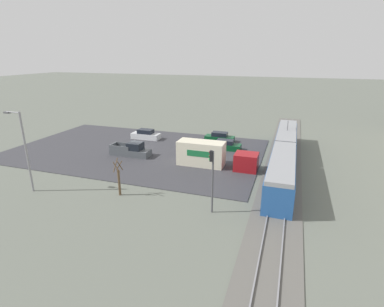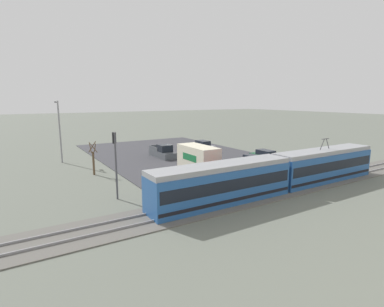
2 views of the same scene
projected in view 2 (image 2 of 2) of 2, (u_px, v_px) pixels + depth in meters
ground_plane at (177, 155)px, 46.20m from camera, size 320.00×320.00×0.00m
road_surface at (177, 155)px, 46.19m from camera, size 22.83×36.22×0.08m
rail_bed at (282, 189)px, 28.66m from camera, size 61.24×4.40×0.22m
light_rail_tram at (279, 173)px, 28.12m from camera, size 26.38×2.73×4.43m
box_truck at (205, 162)px, 34.04m from camera, size 2.46×10.07×3.08m
pickup_truck at (163, 152)px, 44.16m from camera, size 1.91×5.71×1.95m
sedan_car_0 at (253, 162)px, 37.95m from camera, size 1.71×4.70×1.46m
sedan_car_1 at (265, 157)px, 41.41m from camera, size 1.73×4.69×1.54m
sedan_car_2 at (203, 146)px, 50.29m from camera, size 1.82×4.78×1.60m
traffic_light_pole at (115, 157)px, 25.36m from camera, size 0.28×0.47×5.81m
street_tree at (93, 160)px, 34.01m from camera, size 0.92×0.77×3.83m
street_lamp_near_crossing at (59, 127)px, 40.18m from camera, size 0.36×1.95×8.34m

